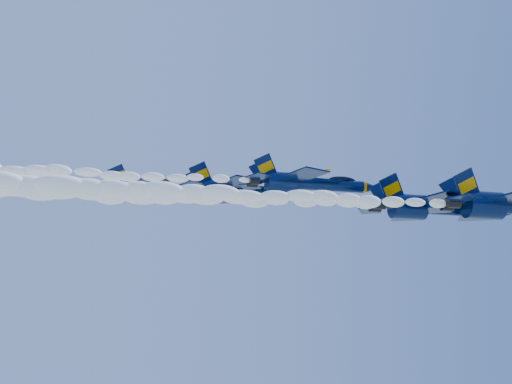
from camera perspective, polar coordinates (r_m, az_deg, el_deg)
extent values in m
ellipsoid|color=#041137|center=(74.77, 17.73, -1.02)|extent=(1.61, 2.78, 6.59)
cube|color=#041137|center=(79.17, 17.41, -1.73)|extent=(5.52, 6.54, 0.19)
cube|color=orange|center=(79.91, 18.30, -1.70)|extent=(2.48, 5.16, 0.10)
cube|color=#041137|center=(73.13, 16.52, 0.48)|extent=(3.35, 1.06, 3.61)
cube|color=#041137|center=(74.96, 15.73, 0.06)|extent=(3.35, 1.06, 3.61)
cylinder|color=black|center=(72.46, 15.53, -0.80)|extent=(1.24, 1.13, 1.13)
cylinder|color=black|center=(73.60, 15.05, -1.04)|extent=(1.24, 1.13, 1.13)
ellipsoid|color=white|center=(65.00, -6.52, 0.00)|extent=(53.55, 2.44, 2.20)
cylinder|color=#041137|center=(82.23, 16.11, -1.33)|extent=(9.13, 1.52, 1.52)
ellipsoid|color=#041137|center=(79.38, 12.06, -1.16)|extent=(1.58, 2.74, 6.50)
cone|color=#041137|center=(85.19, 19.60, -1.50)|extent=(2.64, 1.52, 1.52)
cylinder|color=orange|center=(84.55, 18.90, -1.47)|extent=(0.36, 1.58, 1.58)
ellipsoid|color=black|center=(83.24, 17.12, -0.87)|extent=(3.65, 1.19, 1.00)
cube|color=orange|center=(83.17, 17.14, -1.08)|extent=(4.26, 1.01, 0.18)
cube|color=#041137|center=(76.64, 14.55, -0.49)|extent=(5.44, 6.45, 0.18)
cube|color=#041137|center=(83.74, 12.05, -1.82)|extent=(5.44, 6.45, 0.18)
cube|color=orange|center=(77.31, 15.48, -0.48)|extent=(2.45, 5.08, 0.10)
cube|color=orange|center=(84.35, 12.93, -1.79)|extent=(2.45, 5.08, 0.10)
cube|color=#041137|center=(77.92, 10.82, 0.22)|extent=(3.31, 1.04, 3.56)
cube|color=#041137|center=(79.81, 10.22, -0.16)|extent=(3.31, 1.04, 3.56)
cylinder|color=black|center=(77.38, 9.86, -0.96)|extent=(1.22, 1.12, 1.12)
cylinder|color=black|center=(78.57, 9.50, -1.18)|extent=(1.22, 1.12, 1.12)
cube|color=orange|center=(81.01, 14.18, -0.69)|extent=(11.16, 0.36, 0.08)
ellipsoid|color=white|center=(72.28, -10.77, -0.22)|extent=(53.55, 2.41, 2.16)
cylinder|color=#041137|center=(80.86, 5.88, 0.54)|extent=(8.05, 1.34, 1.34)
ellipsoid|color=#041137|center=(79.28, 2.02, 0.75)|extent=(1.40, 2.42, 5.73)
cone|color=#041137|center=(82.61, 9.30, 0.33)|extent=(2.33, 1.34, 1.34)
cylinder|color=orange|center=(82.22, 8.61, 0.38)|extent=(0.31, 1.40, 1.40)
ellipsoid|color=black|center=(81.52, 6.89, 0.94)|extent=(3.22, 1.05, 0.89)
cube|color=orange|center=(81.44, 6.89, 0.75)|extent=(3.76, 0.89, 0.16)
cube|color=#041137|center=(76.39, 3.86, 1.40)|extent=(4.80, 5.69, 0.16)
cube|color=#041137|center=(83.03, 2.47, 0.07)|extent=(4.80, 5.69, 0.16)
cube|color=orange|center=(76.77, 4.76, 1.41)|extent=(2.16, 4.48, 0.09)
cube|color=orange|center=(83.38, 3.30, 0.09)|extent=(2.16, 4.48, 0.09)
cube|color=#041137|center=(78.32, 0.78, 1.99)|extent=(2.92, 0.92, 3.14)
cube|color=#041137|center=(80.08, 0.47, 1.61)|extent=(2.92, 0.92, 3.14)
cylinder|color=black|center=(78.01, -0.10, 0.96)|extent=(1.07, 0.98, 0.98)
cylinder|color=black|center=(79.11, -0.29, 0.74)|extent=(1.07, 0.98, 0.98)
cube|color=orange|center=(80.25, 4.05, 1.13)|extent=(9.84, 0.31, 0.07)
cylinder|color=#041137|center=(88.79, 0.71, -0.04)|extent=(8.71, 1.45, 1.45)
ellipsoid|color=#041137|center=(87.61, -3.17, 0.15)|extent=(1.51, 2.61, 6.20)
cone|color=#041137|center=(90.21, 4.19, -0.24)|extent=(2.52, 1.45, 1.45)
cylinder|color=orange|center=(89.89, 3.48, -0.20)|extent=(0.34, 1.51, 1.51)
ellipsoid|color=black|center=(89.35, 1.74, 0.35)|extent=(3.49, 1.13, 0.96)
cube|color=orange|center=(89.28, 1.74, 0.17)|extent=(4.07, 0.97, 0.17)
cube|color=#041137|center=(84.24, -1.56, 0.76)|extent=(5.19, 6.15, 0.17)
cube|color=#041137|center=(91.61, -2.50, -0.49)|extent=(5.19, 6.15, 0.17)
cube|color=orange|center=(84.53, -0.66, 0.78)|extent=(2.33, 4.85, 0.10)
cube|color=orange|center=(91.87, -1.66, -0.47)|extent=(2.33, 4.85, 0.10)
cube|color=#041137|center=(86.73, -4.43, 1.35)|extent=(3.15, 1.00, 3.39)
cube|color=#041137|center=(88.67, -4.62, 1.00)|extent=(3.15, 1.00, 3.39)
cylinder|color=black|center=(86.53, -5.32, 0.34)|extent=(1.16, 1.07, 1.07)
cylinder|color=black|center=(87.74, -5.42, 0.14)|extent=(1.16, 1.07, 1.07)
cube|color=orange|center=(88.38, -1.12, 0.53)|extent=(10.65, 0.34, 0.08)
cylinder|color=#041137|center=(96.54, -6.20, -0.01)|extent=(8.56, 1.43, 1.43)
ellipsoid|color=#041137|center=(96.09, -9.75, 0.15)|extent=(1.48, 2.57, 6.09)
cone|color=#041137|center=(97.28, -2.97, -0.19)|extent=(2.47, 1.43, 1.43)
cylinder|color=orange|center=(97.10, -3.64, -0.16)|extent=(0.33, 1.48, 1.48)
ellipsoid|color=black|center=(96.91, -5.24, 0.34)|extent=(3.42, 1.11, 0.94)
cube|color=orange|center=(96.83, -5.24, 0.18)|extent=(3.99, 0.95, 0.17)
cube|color=#041137|center=(92.52, -8.56, 0.71)|extent=(5.10, 6.04, 0.17)
cube|color=#041137|center=(99.87, -8.89, -0.41)|extent=(5.10, 6.04, 0.17)
cube|color=orange|center=(92.64, -7.74, 0.72)|extent=(2.29, 4.76, 0.10)
cube|color=orange|center=(99.98, -8.13, -0.40)|extent=(2.29, 4.76, 0.10)
cube|color=#041137|center=(95.44, -10.93, 1.23)|extent=(3.10, 0.98, 3.33)
cube|color=#041137|center=(97.36, -10.98, 0.92)|extent=(3.10, 0.98, 3.33)
cylinder|color=black|center=(95.39, -11.73, 0.33)|extent=(1.14, 1.05, 1.05)
cylinder|color=black|center=(96.59, -11.74, 0.15)|extent=(1.14, 1.05, 1.05)
cube|color=orange|center=(96.47, -7.87, 0.51)|extent=(10.46, 0.33, 0.08)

